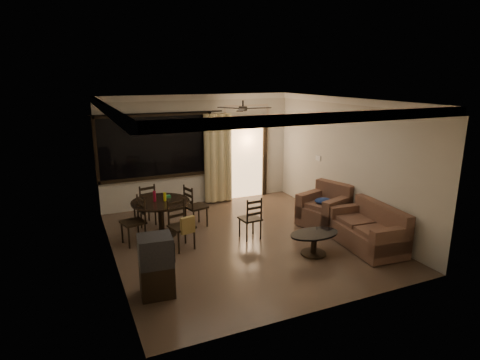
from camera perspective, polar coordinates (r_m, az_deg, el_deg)
name	(u,v)px	position (r m, az deg, el deg)	size (l,w,h in m)	color
ground	(243,240)	(8.26, 0.38, -8.52)	(5.50, 5.50, 0.00)	#7F6651
room_shell	(235,137)	(9.56, -0.72, 6.12)	(5.50, 6.70, 5.50)	beige
dining_table	(161,208)	(8.45, -11.20, -3.97)	(1.20, 1.20, 0.97)	black
dining_chair_west	(134,230)	(8.27, -14.82, -6.89)	(0.51, 0.51, 0.95)	black
dining_chair_east	(196,214)	(8.93, -6.31, -4.84)	(0.51, 0.51, 0.95)	black
dining_chair_south	(182,234)	(7.84, -8.23, -7.58)	(0.51, 0.55, 0.95)	black
dining_chair_north	(145,212)	(9.23, -13.33, -4.52)	(0.51, 0.51, 0.95)	black
tv_cabinet	(156,266)	(6.29, -11.80, -11.84)	(0.55, 0.49, 0.95)	black
sofa	(370,231)	(8.21, 17.96, -6.93)	(0.95, 1.61, 0.83)	#42211E
armchair	(326,209)	(9.10, 12.10, -4.06)	(1.15, 1.15, 0.92)	#42211E
coffee_table	(314,240)	(7.66, 10.49, -8.41)	(0.97, 0.58, 0.42)	black
side_chair	(250,226)	(8.26, 1.47, -6.55)	(0.42, 0.42, 0.89)	black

